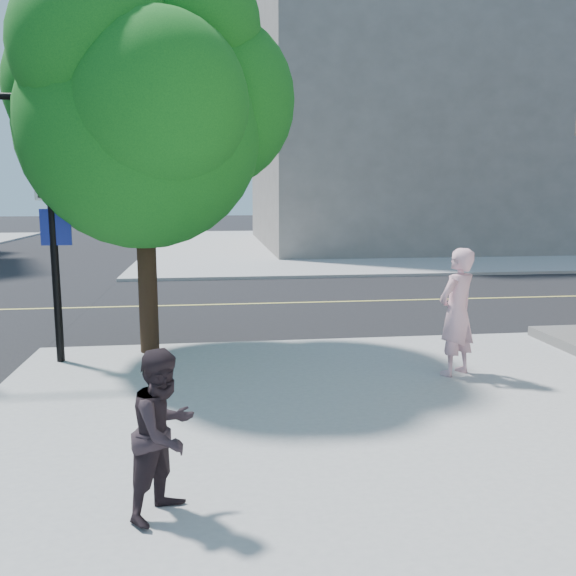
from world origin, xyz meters
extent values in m
plane|color=black|center=(0.00, 0.00, 0.00)|extent=(140.00, 140.00, 0.00)
cube|color=black|center=(0.00, 4.50, 0.01)|extent=(140.00, 9.00, 0.01)
cube|color=#9F9F9F|center=(13.50, 21.50, 0.06)|extent=(29.00, 25.00, 0.12)
cube|color=slate|center=(14.00, 22.00, 7.12)|extent=(18.00, 16.00, 14.00)
imported|color=#DCA3B1|center=(5.89, -2.50, 1.11)|extent=(0.87, 0.79, 1.98)
imported|color=black|center=(1.72, -6.09, 0.87)|extent=(0.88, 0.92, 1.50)
cylinder|color=black|center=(1.03, -0.50, 1.79)|extent=(0.33, 0.33, 3.33)
sphere|color=#16671A|center=(1.03, -0.50, 4.01)|extent=(4.07, 4.07, 4.07)
sphere|color=#16671A|center=(2.14, 0.06, 4.56)|extent=(3.15, 3.15, 3.15)
sphere|color=#16671A|center=(0.10, 0.24, 4.75)|extent=(2.96, 2.96, 2.96)
sphere|color=#16671A|center=(1.40, -1.52, 4.28)|extent=(2.78, 2.78, 2.78)
sphere|color=#16671A|center=(0.47, -1.24, 5.12)|extent=(2.59, 2.59, 2.59)
sphere|color=#16671A|center=(1.86, -0.50, 5.67)|extent=(2.41, 2.41, 2.41)
cylinder|color=black|center=(-0.40, -0.96, 2.38)|extent=(0.13, 0.13, 4.51)
cube|color=white|center=(-0.35, -0.98, 2.91)|extent=(0.59, 0.04, 0.21)
cube|color=navy|center=(-0.35, -0.98, 2.38)|extent=(0.48, 0.04, 0.59)
imported|color=black|center=(-0.40, -0.96, 3.77)|extent=(0.18, 0.21, 1.07)
camera|label=1|loc=(2.16, -11.08, 2.92)|focal=37.10mm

